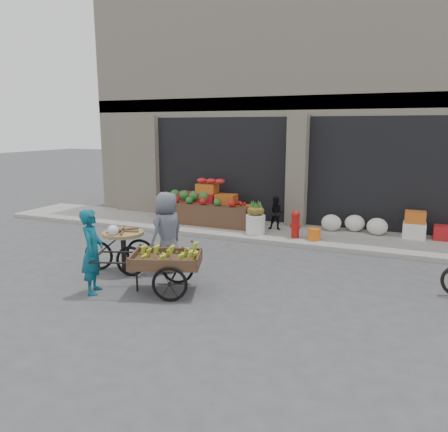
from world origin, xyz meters
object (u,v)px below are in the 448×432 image
at_px(vendor_grey, 167,232).
at_px(vendor_woman, 92,252).
at_px(tricycle_cart, 123,245).
at_px(fire_hydrant, 295,223).
at_px(pineapple_bin, 256,224).
at_px(banana_cart, 163,258).
at_px(orange_bucket, 314,234).
at_px(seated_person, 276,213).

bearing_deg(vendor_grey, vendor_woman, -5.69).
bearing_deg(tricycle_cart, fire_hydrant, 39.37).
bearing_deg(pineapple_bin, banana_cart, -92.93).
distance_m(orange_bucket, vendor_woman, 5.68).
distance_m(pineapple_bin, vendor_grey, 3.43).
distance_m(pineapple_bin, tricycle_cart, 4.04).
bearing_deg(seated_person, orange_bucket, -40.26).
height_order(seated_person, tricycle_cart, seated_person).
xyz_separation_m(pineapple_bin, vendor_woman, (-1.37, -4.91, 0.39)).
xyz_separation_m(fire_hydrant, vendor_woman, (-2.47, -4.86, 0.26)).
xyz_separation_m(fire_hydrant, orange_bucket, (0.50, -0.05, -0.23)).
xyz_separation_m(fire_hydrant, vendor_grey, (-1.88, -3.26, 0.32)).
xyz_separation_m(banana_cart, tricycle_cart, (-1.37, 0.69, -0.07)).
bearing_deg(tricycle_cart, vendor_grey, 12.06).
height_order(banana_cart, vendor_grey, vendor_grey).
xyz_separation_m(banana_cart, vendor_grey, (-0.56, 1.09, 0.19)).
xyz_separation_m(seated_person, tricycle_cart, (-1.99, -4.31, -0.02)).
bearing_deg(banana_cart, pineapple_bin, 67.19).
height_order(orange_bucket, tricycle_cart, tricycle_cart).
bearing_deg(banana_cart, vendor_woman, -175.84).
xyz_separation_m(pineapple_bin, vendor_grey, (-0.78, -3.31, 0.45)).
bearing_deg(seated_person, fire_hydrant, -52.88).
distance_m(seated_person, vendor_grey, 4.09).
relative_size(fire_hydrant, banana_cart, 0.32).
distance_m(pineapple_bin, fire_hydrant, 1.11).
height_order(orange_bucket, banana_cart, banana_cart).
bearing_deg(tricycle_cart, orange_bucket, 34.22).
height_order(banana_cart, tricycle_cart, tricycle_cart).
distance_m(seated_person, tricycle_cart, 4.75).
relative_size(banana_cart, vendor_grey, 1.36).
relative_size(pineapple_bin, banana_cart, 0.23).
distance_m(pineapple_bin, banana_cart, 4.41).
bearing_deg(vendor_grey, seated_person, 177.72).
distance_m(pineapple_bin, orange_bucket, 1.61).
height_order(pineapple_bin, vendor_grey, vendor_grey).
height_order(fire_hydrant, banana_cart, banana_cart).
relative_size(pineapple_bin, tricycle_cart, 0.36).
relative_size(pineapple_bin, vendor_woman, 0.34).
xyz_separation_m(pineapple_bin, seated_person, (0.40, 0.60, 0.21)).
distance_m(fire_hydrant, tricycle_cart, 4.55).
distance_m(fire_hydrant, orange_bucket, 0.55).
xyz_separation_m(pineapple_bin, banana_cart, (-0.23, -4.40, 0.27)).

